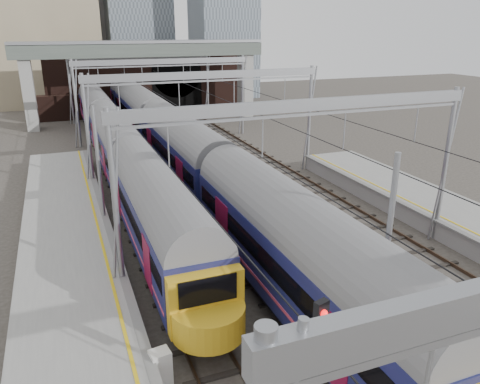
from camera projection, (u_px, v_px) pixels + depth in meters
name	position (u px, v px, depth m)	size (l,w,h in m)	color
ground	(414.00, 374.00, 15.28)	(160.00, 160.00, 0.00)	#38332D
tracks	(244.00, 213.00, 28.45)	(14.40, 80.00, 0.22)	#4C3828
overhead_line	(209.00, 91.00, 31.95)	(16.80, 80.00, 8.00)	gray
retaining_wall	(148.00, 79.00, 59.91)	(28.00, 2.75, 9.00)	black
overbridge	(144.00, 59.00, 53.24)	(28.00, 3.00, 9.25)	gray
train_main	(158.00, 127.00, 40.08)	(2.96, 68.49, 5.04)	black
train_second	(116.00, 142.00, 35.66)	(2.68, 46.50, 4.65)	black
signal_near_left	(315.00, 364.00, 11.19)	(0.39, 0.47, 4.93)	black
signal_near_centre	(312.00, 257.00, 16.69)	(0.36, 0.46, 4.65)	black
relay_cabinet	(161.00, 368.00, 14.66)	(0.62, 0.52, 1.25)	silver
equip_cover_a	(468.00, 375.00, 15.19)	(0.97, 0.69, 0.11)	#1766AD
equip_cover_b	(371.00, 305.00, 19.00)	(0.95, 0.67, 0.11)	#1766AD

